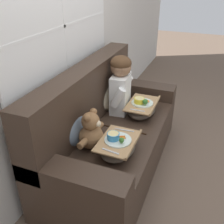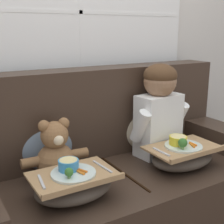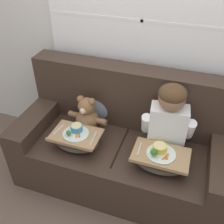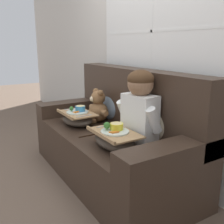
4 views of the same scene
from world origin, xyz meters
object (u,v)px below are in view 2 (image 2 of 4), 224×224
(couch, at_px, (112,179))
(child_figure, at_px, (159,106))
(throw_pillow_behind_child, at_px, (145,122))
(lap_tray_teddy, at_px, (74,185))
(lap_tray_child, at_px, (183,156))
(throw_pillow_behind_teddy, at_px, (46,140))
(teddy_bear, at_px, (56,154))

(couch, relative_size, child_figure, 3.09)
(couch, bearing_deg, throw_pillow_behind_child, 24.08)
(child_figure, distance_m, lap_tray_teddy, 0.81)
(throw_pillow_behind_child, relative_size, lap_tray_child, 0.92)
(lap_tray_child, xyz_separation_m, lap_tray_teddy, (-0.72, 0.00, -0.00))
(child_figure, relative_size, lap_tray_teddy, 1.47)
(throw_pillow_behind_teddy, distance_m, lap_tray_teddy, 0.41)
(throw_pillow_behind_child, height_order, lap_tray_teddy, throw_pillow_behind_child)
(lap_tray_teddy, bearing_deg, throw_pillow_behind_child, 28.61)
(throw_pillow_behind_child, bearing_deg, throw_pillow_behind_teddy, 180.00)
(couch, distance_m, throw_pillow_behind_child, 0.48)
(throw_pillow_behind_child, relative_size, lap_tray_teddy, 0.97)
(lap_tray_child, height_order, lap_tray_teddy, lap_tray_child)
(teddy_bear, bearing_deg, lap_tray_teddy, -90.06)
(throw_pillow_behind_teddy, relative_size, child_figure, 0.60)
(throw_pillow_behind_teddy, bearing_deg, throw_pillow_behind_child, 0.00)
(couch, xyz_separation_m, lap_tray_teddy, (-0.36, -0.23, 0.17))
(teddy_bear, bearing_deg, lap_tray_child, -18.31)
(lap_tray_teddy, bearing_deg, child_figure, 18.50)
(lap_tray_child, bearing_deg, throw_pillow_behind_child, 89.79)
(throw_pillow_behind_child, height_order, teddy_bear, throw_pillow_behind_child)
(couch, height_order, lap_tray_child, couch)
(couch, bearing_deg, child_figure, 1.41)
(lap_tray_teddy, bearing_deg, couch, 32.78)
(teddy_bear, xyz_separation_m, lap_tray_teddy, (-0.00, -0.24, -0.08))
(child_figure, relative_size, lap_tray_child, 1.39)
(throw_pillow_behind_teddy, xyz_separation_m, child_figure, (0.72, -0.15, 0.15))
(throw_pillow_behind_child, xyz_separation_m, lap_tray_child, (-0.00, -0.40, -0.11))
(lap_tray_child, relative_size, lap_tray_teddy, 1.06)
(throw_pillow_behind_child, distance_m, lap_tray_child, 0.41)
(couch, distance_m, lap_tray_teddy, 0.46)
(child_figure, bearing_deg, lap_tray_child, -90.37)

